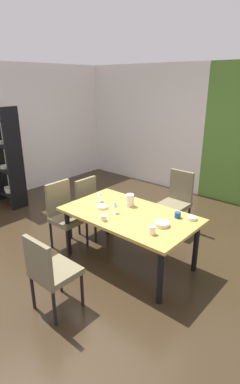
% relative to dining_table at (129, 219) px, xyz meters
% --- Properties ---
extents(ground_plane, '(6.00, 6.23, 0.02)m').
position_rel_dining_table_xyz_m(ground_plane, '(-0.72, 0.02, -0.67)').
color(ground_plane, '#322517').
extents(back_panel_interior, '(3.23, 0.10, 2.74)m').
position_rel_dining_table_xyz_m(back_panel_interior, '(-2.11, 3.08, 0.71)').
color(back_panel_interior, silver).
rests_on(back_panel_interior, ground_plane).
extents(dining_table, '(1.77, 1.03, 0.74)m').
position_rel_dining_table_xyz_m(dining_table, '(0.00, 0.00, 0.00)').
color(dining_table, '#BB9442').
rests_on(dining_table, ground_plane).
extents(chair_head_near, '(0.44, 0.44, 0.93)m').
position_rel_dining_table_xyz_m(chair_head_near, '(-0.03, -1.28, -0.13)').
color(chair_head_near, '#6E6448').
rests_on(chair_head_near, ground_plane).
extents(chair_left_far, '(0.45, 0.44, 0.92)m').
position_rel_dining_table_xyz_m(chair_left_far, '(-1.01, 0.28, -0.14)').
color(chair_left_far, '#6E6448').
rests_on(chair_left_far, ground_plane).
extents(chair_head_far, '(0.44, 0.45, 1.01)m').
position_rel_dining_table_xyz_m(chair_head_far, '(-0.03, 1.29, -0.11)').
color(chair_head_far, '#6E6448').
rests_on(chair_head_far, ground_plane).
extents(chair_left_near, '(0.45, 0.44, 1.00)m').
position_rel_dining_table_xyz_m(chair_left_near, '(-1.02, -0.28, -0.11)').
color(chair_left_near, '#6E6448').
rests_on(chair_left_near, ground_plane).
extents(display_shelf, '(0.77, 0.33, 1.96)m').
position_rel_dining_table_xyz_m(display_shelf, '(-3.19, 0.05, 0.32)').
color(display_shelf, black).
rests_on(display_shelf, ground_plane).
extents(wine_glass_center, '(0.07, 0.07, 0.16)m').
position_rel_dining_table_xyz_m(wine_glass_center, '(-0.58, 0.04, 0.20)').
color(wine_glass_center, silver).
rests_on(wine_glass_center, dining_table).
extents(wine_glass_near_window, '(0.07, 0.07, 0.17)m').
position_rel_dining_table_xyz_m(wine_glass_near_window, '(-0.15, -0.11, 0.20)').
color(wine_glass_near_window, silver).
rests_on(wine_glass_near_window, dining_table).
extents(serving_bowl_left, '(0.18, 0.18, 0.05)m').
position_rel_dining_table_xyz_m(serving_bowl_left, '(0.53, -0.02, 0.10)').
color(serving_bowl_left, beige).
rests_on(serving_bowl_left, dining_table).
extents(serving_bowl_right, '(0.13, 0.13, 0.04)m').
position_rel_dining_table_xyz_m(serving_bowl_right, '(0.71, 0.38, 0.10)').
color(serving_bowl_right, beige).
rests_on(serving_bowl_right, dining_table).
extents(serving_bowl_near_shelf, '(0.16, 0.16, 0.04)m').
position_rel_dining_table_xyz_m(serving_bowl_near_shelf, '(-0.39, -0.11, 0.10)').
color(serving_bowl_near_shelf, white).
rests_on(serving_bowl_near_shelf, dining_table).
extents(cup_west, '(0.08, 0.08, 0.10)m').
position_rel_dining_table_xyz_m(cup_west, '(0.56, -0.27, 0.13)').
color(cup_west, white).
rests_on(cup_west, dining_table).
extents(cup_east, '(0.08, 0.08, 0.07)m').
position_rel_dining_table_xyz_m(cup_east, '(0.55, 0.31, 0.12)').
color(cup_east, navy).
rests_on(cup_east, dining_table).
extents(cup_front, '(0.07, 0.07, 0.07)m').
position_rel_dining_table_xyz_m(cup_front, '(-0.10, -0.38, 0.11)').
color(cup_front, beige).
rests_on(cup_front, dining_table).
extents(pitcher_south, '(0.12, 0.11, 0.17)m').
position_rel_dining_table_xyz_m(pitcher_south, '(-0.15, 0.20, 0.17)').
color(pitcher_south, silver).
rests_on(pitcher_south, dining_table).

